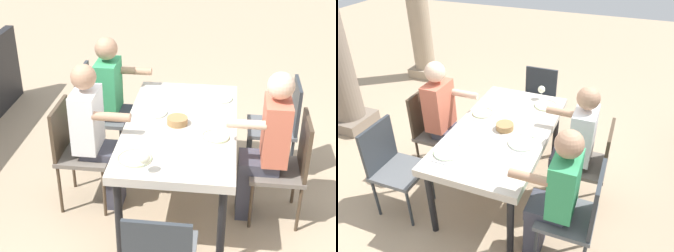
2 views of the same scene
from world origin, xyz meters
TOP-DOWN VIEW (x-y plane):
  - ground_plane at (0.00, 0.00)m, footprint 16.00×16.00m
  - dining_table at (0.00, 0.00)m, footprint 1.68×0.91m
  - chair_west_north at (-0.60, 0.88)m, footprint 0.44×0.44m
  - chair_west_south at (-0.60, -0.88)m, footprint 0.44×0.44m
  - chair_mid_north at (0.10, 0.88)m, footprint 0.44×0.44m
  - chair_mid_south at (0.10, -0.87)m, footprint 0.44×0.44m
  - diner_woman_green at (0.11, 0.69)m, footprint 0.34×0.49m
  - diner_man_white at (-0.61, -0.68)m, footprint 0.35×0.49m
  - diner_guest_third at (0.11, -0.69)m, footprint 0.35×0.49m
  - plate_0 at (-0.53, 0.29)m, footprint 0.26×0.26m
  - fork_0 at (-0.68, 0.29)m, footprint 0.02×0.17m
  - spoon_0 at (-0.38, 0.29)m, footprint 0.02×0.17m
  - plate_1 at (-0.17, -0.26)m, footprint 0.26×0.26m
  - fork_1 at (-0.32, -0.26)m, footprint 0.02×0.17m
  - spoon_1 at (-0.02, -0.26)m, footprint 0.03×0.17m
  - plate_2 at (0.19, 0.29)m, footprint 0.21×0.21m
  - fork_2 at (0.04, 0.29)m, footprint 0.02×0.17m
  - spoon_2 at (0.34, 0.29)m, footprint 0.03×0.17m
  - plate_3 at (0.58, -0.28)m, footprint 0.25×0.25m
  - wine_glass_3 at (0.74, -0.18)m, footprint 0.08×0.08m
  - fork_3 at (0.43, -0.28)m, footprint 0.03×0.17m
  - spoon_3 at (0.73, -0.28)m, footprint 0.03×0.17m
  - bread_basket at (0.00, -0.03)m, footprint 0.17×0.17m

SIDE VIEW (x-z plane):
  - ground_plane at x=0.00m, z-range 0.00..0.00m
  - chair_mid_north at x=0.10m, z-range 0.06..0.99m
  - chair_west_north at x=-0.60m, z-range 0.07..1.00m
  - chair_mid_south at x=0.10m, z-range 0.08..1.01m
  - chair_west_south at x=-0.60m, z-range 0.07..1.04m
  - diner_man_white at x=-0.61m, z-range 0.05..1.33m
  - diner_guest_third at x=0.11m, z-range 0.05..1.34m
  - dining_table at x=0.00m, z-range 0.32..1.08m
  - diner_woman_green at x=0.11m, z-range 0.05..1.35m
  - fork_0 at x=-0.68m, z-range 0.77..0.77m
  - spoon_0 at x=-0.38m, z-range 0.77..0.77m
  - fork_1 at x=-0.32m, z-range 0.77..0.77m
  - spoon_1 at x=-0.02m, z-range 0.77..0.77m
  - fork_2 at x=0.04m, z-range 0.77..0.77m
  - spoon_2 at x=0.34m, z-range 0.77..0.77m
  - fork_3 at x=0.43m, z-range 0.77..0.77m
  - spoon_3 at x=0.73m, z-range 0.77..0.77m
  - plate_1 at x=-0.17m, z-range 0.77..0.78m
  - plate_0 at x=-0.53m, z-range 0.77..0.78m
  - plate_3 at x=0.58m, z-range 0.77..0.78m
  - plate_2 at x=0.19m, z-range 0.77..0.78m
  - bread_basket at x=0.00m, z-range 0.77..0.83m
  - wine_glass_3 at x=0.74m, z-range 0.80..0.95m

